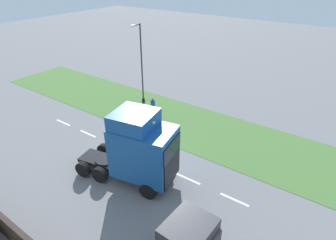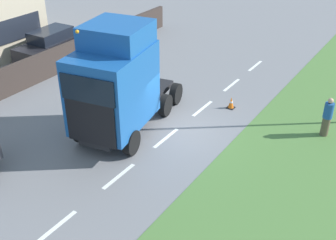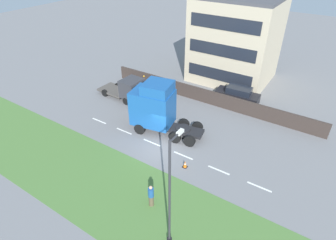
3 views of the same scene
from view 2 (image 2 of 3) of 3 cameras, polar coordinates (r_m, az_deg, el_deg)
name	(u,v)px [view 2 (image 2 of 3)]	position (r m, az deg, el deg)	size (l,w,h in m)	color
ground_plane	(177,129)	(18.74, 1.26, -1.22)	(120.00, 120.00, 0.00)	slate
grass_verge	(312,174)	(16.90, 18.87, -6.93)	(7.00, 44.00, 0.01)	#4C7538
lane_markings	(185,122)	(19.26, 2.37, -0.31)	(0.16, 17.80, 0.00)	white
boundary_wall	(36,69)	(23.89, -17.42, 6.57)	(0.25, 24.00, 1.53)	#382D28
lorry_cab	(116,84)	(17.31, -6.99, 4.91)	(3.65, 6.86, 5.00)	black
parked_car	(51,46)	(26.72, -15.55, 9.70)	(2.07, 4.68, 1.90)	black
pedestrian	(327,117)	(19.09, 20.75, 0.34)	(0.39, 0.39, 1.79)	brown
traffic_cone_lead	(231,103)	(20.55, 8.55, 2.33)	(0.36, 0.36, 0.58)	black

